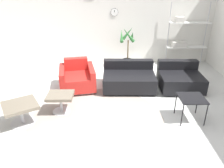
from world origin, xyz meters
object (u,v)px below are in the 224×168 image
Objects in this scene: armchair_red at (77,78)px; couch_second at (180,79)px; side_table at (192,100)px; shelf_unit at (183,36)px; ottoman at (60,99)px; couch_low at (129,79)px; potted_plant at (127,54)px.

armchair_red reaches higher than couch_second.
side_table is 3.20m from shelf_unit.
side_table is (2.47, -0.30, 0.12)m from ottoman.
armchair_red is 1.25m from couch_low.
ottoman is 0.51× the size of armchair_red.
couch_low and couch_second have the same top height.
couch_second is 2.15× the size of side_table.
armchair_red reaches higher than ottoman.
ottoman is at bearing 22.55° from couch_second.
side_table is 0.38× the size of potted_plant.
couch_second is 0.81× the size of potted_plant.
potted_plant is at bearing -171.09° from shelf_unit.
shelf_unit is (3.01, 1.69, 0.65)m from armchair_red.
potted_plant is (0.07, 1.42, 0.20)m from couch_low.
potted_plant is 1.77m from shelf_unit.
couch_low is at bearing -136.16° from shelf_unit.
side_table is at bearing -103.31° from shelf_unit.
couch_low is 1.24× the size of couch_second.
armchair_red is at bearing -132.90° from potted_plant.
couch_low is at bearing 36.93° from ottoman.
armchair_red is 0.80× the size of potted_plant.
couch_second reaches higher than side_table.
armchair_red is (0.19, 1.08, -0.04)m from ottoman.
ottoman is 4.27m from shelf_unit.
side_table is at bearing 127.97° from couch_low.
armchair_red reaches higher than couch_low.
shelf_unit is at bearing -105.43° from couch_second.
couch_low is 1.74m from side_table.
shelf_unit is at bearing 76.69° from side_table.
couch_low is at bearing -0.72° from couch_second.
potted_plant is (1.51, 2.51, 0.14)m from ottoman.
ottoman is 1.09× the size of side_table.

